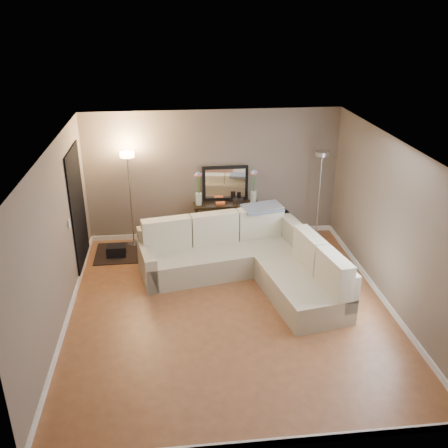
{
  "coord_description": "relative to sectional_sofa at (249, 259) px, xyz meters",
  "views": [
    {
      "loc": [
        -0.83,
        -6.65,
        4.4
      ],
      "look_at": [
        0.0,
        0.8,
        1.1
      ],
      "focal_mm": 40.0,
      "sensor_mm": 36.0,
      "label": 1
    }
  ],
  "objects": [
    {
      "name": "doorway",
      "position": [
        -2.93,
        0.79,
        0.73
      ],
      "size": [
        0.02,
        1.2,
        2.2
      ],
      "primitive_type": "cube",
      "color": "black",
      "rests_on": "ground"
    },
    {
      "name": "leaning_mirror",
      "position": [
        -0.22,
        1.74,
        0.79
      ],
      "size": [
        0.91,
        0.05,
        0.71
      ],
      "color": "black",
      "rests_on": "console_table"
    },
    {
      "name": "baseboard_left",
      "position": [
        -2.94,
        -0.91,
        -0.32
      ],
      "size": [
        0.03,
        5.5,
        0.1
      ],
      "primitive_type": "cube",
      "color": "white",
      "rests_on": "ground"
    },
    {
      "name": "floor",
      "position": [
        -0.45,
        -0.91,
        -0.38
      ],
      "size": [
        5.0,
        5.5,
        0.01
      ],
      "primitive_type": "cube",
      "color": "#935935",
      "rests_on": "ground"
    },
    {
      "name": "floor_lamp_lit",
      "position": [
        -2.07,
        1.56,
        0.97
      ],
      "size": [
        0.27,
        0.27,
        1.89
      ],
      "color": "silver",
      "rests_on": "floor"
    },
    {
      "name": "charcoal_rug",
      "position": [
        -2.17,
        1.2,
        -0.36
      ],
      "size": [
        1.24,
        0.94,
        0.02
      ],
      "primitive_type": "cube",
      "rotation": [
        0.0,
        0.0,
        0.01
      ],
      "color": "black",
      "rests_on": "floor"
    },
    {
      "name": "sectional_sofa",
      "position": [
        0.0,
        0.0,
        0.0
      ],
      "size": [
        3.32,
        2.87,
        1.01
      ],
      "color": "#BEB69A",
      "rests_on": "floor"
    },
    {
      "name": "wall_left",
      "position": [
        -2.96,
        -0.91,
        0.93
      ],
      "size": [
        0.02,
        5.5,
        2.6
      ],
      "primitive_type": "cube",
      "color": "#76685A",
      "rests_on": "ground"
    },
    {
      "name": "baseboard_back",
      "position": [
        -0.45,
        1.82,
        -0.32
      ],
      "size": [
        5.0,
        0.03,
        0.1
      ],
      "primitive_type": "cube",
      "color": "white",
      "rests_on": "ground"
    },
    {
      "name": "table_decor",
      "position": [
        -0.22,
        1.54,
        0.46
      ],
      "size": [
        0.54,
        0.12,
        0.13
      ],
      "color": "orange",
      "rests_on": "console_table"
    },
    {
      "name": "flower_vase_right",
      "position": [
        0.32,
        1.58,
        0.71
      ],
      "size": [
        0.15,
        0.12,
        0.68
      ],
      "color": "silver",
      "rests_on": "console_table"
    },
    {
      "name": "flower_vase_left",
      "position": [
        -0.76,
        1.58,
        0.71
      ],
      "size": [
        0.15,
        0.12,
        0.68
      ],
      "color": "silver",
      "rests_on": "console_table"
    },
    {
      "name": "console_table",
      "position": [
        -0.3,
        1.58,
        0.07
      ],
      "size": [
        1.29,
        0.35,
        0.79
      ],
      "color": "black",
      "rests_on": "floor"
    },
    {
      "name": "wall_right",
      "position": [
        2.06,
        -0.91,
        0.93
      ],
      "size": [
        0.02,
        5.5,
        2.6
      ],
      "primitive_type": "cube",
      "color": "#76685A",
      "rests_on": "ground"
    },
    {
      "name": "black_bag",
      "position": [
        -2.38,
        1.09,
        -0.27
      ],
      "size": [
        0.35,
        0.25,
        0.23
      ],
      "primitive_type": "cube",
      "rotation": [
        0.0,
        0.0,
        0.01
      ],
      "color": "black",
      "rests_on": "charcoal_rug"
    },
    {
      "name": "switch_plate",
      "position": [
        -2.93,
        -0.06,
        0.83
      ],
      "size": [
        0.02,
        0.08,
        0.12
      ],
      "primitive_type": "cube",
      "color": "white",
      "rests_on": "ground"
    },
    {
      "name": "floor_lamp_unlit",
      "position": [
        1.59,
        1.36,
        0.94
      ],
      "size": [
        0.31,
        0.31,
        1.86
      ],
      "color": "silver",
      "rests_on": "floor"
    },
    {
      "name": "ceiling",
      "position": [
        -0.45,
        -0.91,
        2.23
      ],
      "size": [
        5.0,
        5.5,
        0.01
      ],
      "primitive_type": "cube",
      "color": "white",
      "rests_on": "ground"
    },
    {
      "name": "baseboard_front",
      "position": [
        -0.45,
        -3.65,
        -0.32
      ],
      "size": [
        5.0,
        0.03,
        0.1
      ],
      "primitive_type": "cube",
      "color": "white",
      "rests_on": "ground"
    },
    {
      "name": "throw_blanket",
      "position": [
        0.36,
        0.78,
        0.62
      ],
      "size": [
        0.8,
        0.58,
        0.1
      ],
      "primitive_type": "cube",
      "rotation": [
        0.1,
        0.0,
        0.24
      ],
      "color": "slate",
      "rests_on": "sectional_sofa"
    },
    {
      "name": "wall_front",
      "position": [
        -0.45,
        -3.67,
        0.93
      ],
      "size": [
        5.0,
        0.02,
        2.6
      ],
      "primitive_type": "cube",
      "color": "#76685A",
      "rests_on": "ground"
    },
    {
      "name": "wall_back",
      "position": [
        -0.45,
        1.85,
        0.93
      ],
      "size": [
        5.0,
        0.02,
        2.6
      ],
      "primitive_type": "cube",
      "color": "#76685A",
      "rests_on": "ground"
    },
    {
      "name": "baseboard_right",
      "position": [
        2.03,
        -0.91,
        -0.32
      ],
      "size": [
        0.03,
        5.5,
        0.1
      ],
      "primitive_type": "cube",
      "color": "white",
      "rests_on": "ground"
    }
  ]
}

